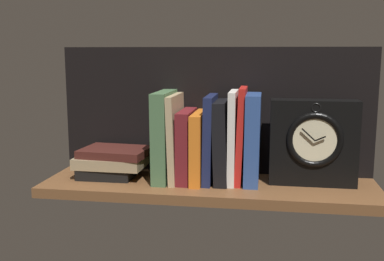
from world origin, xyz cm
name	(u,v)px	position (x,y,z in cm)	size (l,w,h in cm)	color
ground_plane	(209,187)	(0.00, 0.00, -1.25)	(83.90, 23.55, 2.50)	brown
back_panel	(214,111)	(0.00, 11.17, 16.97)	(83.90, 1.20, 33.95)	black
book_green_romantic	(165,136)	(-11.78, 2.14, 11.37)	(3.70, 16.68, 22.74)	#476B44
book_tan_shortstories	(176,137)	(-8.79, 2.14, 11.00)	(1.67, 16.32, 21.99)	tan
book_maroon_dawkins	(187,145)	(-6.05, 2.14, 9.00)	(3.21, 15.33, 18.00)	maroon
book_orange_pandolfini	(199,147)	(-2.77, 2.14, 8.78)	(2.74, 16.87, 17.55)	orange
book_navy_bierce	(210,139)	(-0.05, 2.14, 10.95)	(2.12, 14.53, 21.90)	#192147
book_black_skeptic	(222,141)	(2.94, 2.14, 10.29)	(3.26, 14.23, 20.58)	black
book_white_catcher	(233,137)	(5.77, 2.14, 11.56)	(1.78, 12.97, 23.11)	silver
book_red_requiem	(241,135)	(7.78, 2.14, 12.01)	(1.65, 12.02, 24.01)	red
book_blue_modern	(253,139)	(10.70, 2.14, 11.20)	(3.60, 13.34, 22.40)	#2D4C8E
framed_clock	(313,142)	(25.56, 2.68, 10.71)	(21.13, 7.62, 21.13)	black
book_stack_side	(112,162)	(-26.15, 2.06, 3.97)	(19.06, 14.01, 7.60)	black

